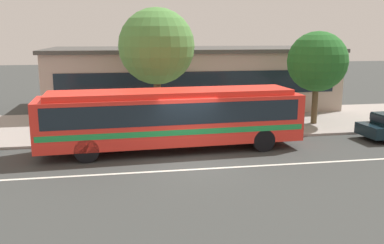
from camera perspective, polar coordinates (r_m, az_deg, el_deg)
The scene contains 8 objects.
ground_plane at distance 16.73m, azimuth 0.07°, elevation -5.69°, with size 120.00×120.00×0.00m, color #383B39.
sidewalk_slab at distance 23.80m, azimuth -3.04°, elevation -0.24°, with size 60.00×8.00×0.12m, color gray.
lane_stripe_center at distance 15.98m, azimuth 0.57°, elevation -6.53°, with size 56.00×0.16×0.01m, color silver.
transit_bus at distance 18.23m, azimuth -2.73°, elevation 0.89°, with size 11.58×2.92×2.71m.
pedestrian_waiting_near_sign at distance 22.31m, azimuth 5.37°, elevation 1.55°, with size 0.48×0.48×1.63m.
street_tree_near_stop at distance 22.17m, azimuth -4.89°, elevation 10.31°, with size 4.01×4.01×6.36m.
street_tree_mid_block at distance 24.15m, azimuth 16.88°, elevation 7.95°, with size 3.33×3.33×5.16m.
station_building at distance 29.61m, azimuth -0.33°, elevation 6.17°, with size 19.31×8.95×4.19m.
Camera 1 is at (-2.78, -15.70, 5.05)m, focal length 38.72 mm.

